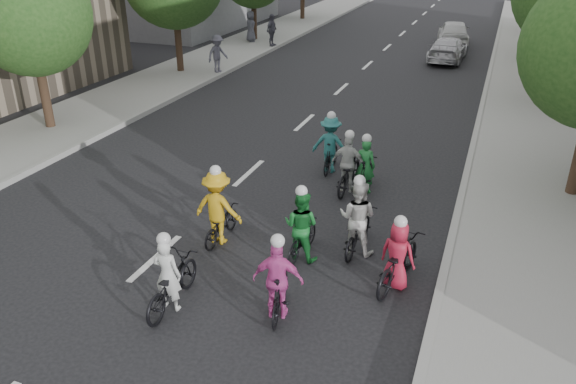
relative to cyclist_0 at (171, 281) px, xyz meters
The scene contains 20 objects.
ground 1.92m from the cyclist_0, 133.41° to the left, with size 120.00×120.00×0.00m, color black.
sidewalk_left 14.65m from the cyclist_0, 129.26° to the left, with size 4.00×80.00×0.15m, color gray.
curb_left 13.50m from the cyclist_0, 122.83° to the left, with size 0.18×80.00×0.18m, color #999993.
sidewalk_right 13.20m from the cyclist_0, 59.29° to the left, with size 4.00×80.00×0.15m, color gray.
curb_right 12.31m from the cyclist_0, 67.12° to the left, with size 0.18×80.00×0.18m, color #999993.
tree_l_2 12.45m from the cyclist_0, 142.22° to the left, with size 4.00×4.00×5.97m.
cyclist_0 is the anchor object (origin of this frame).
cyclist_1 3.08m from the cyclist_0, 55.74° to the left, with size 0.82×1.52×1.75m.
cyclist_2 2.54m from the cyclist_0, 96.00° to the left, with size 1.15×1.54×1.91m.
cyclist_3 2.08m from the cyclist_0, 13.13° to the left, with size 1.00×1.59×1.76m.
cyclist_4 4.48m from the cyclist_0, 29.87° to the left, with size 1.07×2.05×1.62m.
cyclist_5 6.74m from the cyclist_0, 70.75° to the left, with size 0.57×1.60×1.68m.
cyclist_6 4.28m from the cyclist_0, 49.10° to the left, with size 0.87×1.75×1.87m.
cyclist_7 7.42m from the cyclist_0, 82.79° to the left, with size 1.13×1.60×1.85m.
cyclist_8 6.52m from the cyclist_0, 74.15° to the left, with size 0.96×1.94×1.76m.
follow_car_lead 24.00m from the cyclist_0, 84.10° to the left, with size 1.75×4.31×1.25m, color #B3B3B8.
follow_car_trail 28.58m from the cyclist_0, 85.44° to the left, with size 1.75×4.36×1.48m, color silver.
spectator_0 18.32m from the cyclist_0, 114.40° to the left, with size 1.14×0.66×1.77m, color #565463.
spectator_1 24.74m from the cyclist_0, 107.81° to the left, with size 1.07×0.45×1.83m, color #4E4E5B.
spectator_2 26.13m from the cyclist_0, 110.84° to the left, with size 0.87×0.57×1.79m, color #44454F.
Camera 1 is at (6.49, -8.83, 6.68)m, focal length 35.00 mm.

